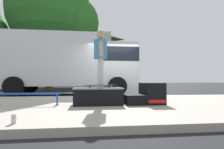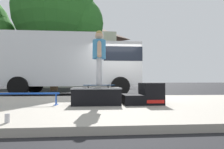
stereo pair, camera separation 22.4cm
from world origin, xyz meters
TOP-DOWN VIEW (x-y plane):
  - ground_plane at (0.00, 0.00)m, footprint 140.00×140.00m
  - sidewalk_slab at (0.00, -3.00)m, footprint 50.00×5.00m
  - skate_box at (-1.00, -3.22)m, footprint 1.18×0.78m
  - kicker_ramp at (0.24, -3.22)m, footprint 0.95×0.79m
  - grind_rail at (-2.70, -3.25)m, footprint 1.61×0.28m
  - skateboard at (-0.93, -3.20)m, footprint 0.80×0.33m
  - skater_kid at (-0.93, -3.20)m, footprint 0.33×0.70m
  - soda_can at (-2.24, -5.18)m, footprint 0.07×0.07m
  - box_truck at (-2.16, 2.20)m, footprint 6.91×2.63m
  - street_tree_neighbour at (-3.70, 6.27)m, footprint 6.63×6.02m
  - house_behind at (-3.29, 15.67)m, footprint 9.54×8.23m

SIDE VIEW (x-z plane):
  - ground_plane at x=0.00m, z-range 0.00..0.00m
  - sidewalk_slab at x=0.00m, z-range 0.00..0.12m
  - soda_can at x=-2.24m, z-range 0.12..0.25m
  - kicker_ramp at x=0.24m, z-range 0.07..0.61m
  - skate_box at x=-1.00m, z-range 0.13..0.55m
  - grind_rail at x=-2.70m, z-range 0.20..0.50m
  - skateboard at x=-0.93m, z-range 0.56..0.63m
  - skater_kid at x=-0.93m, z-range 0.72..2.09m
  - box_truck at x=-2.16m, z-range 0.18..3.23m
  - house_behind at x=-3.29m, z-range 0.04..8.44m
  - street_tree_neighbour at x=-3.70m, z-range 1.23..10.08m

